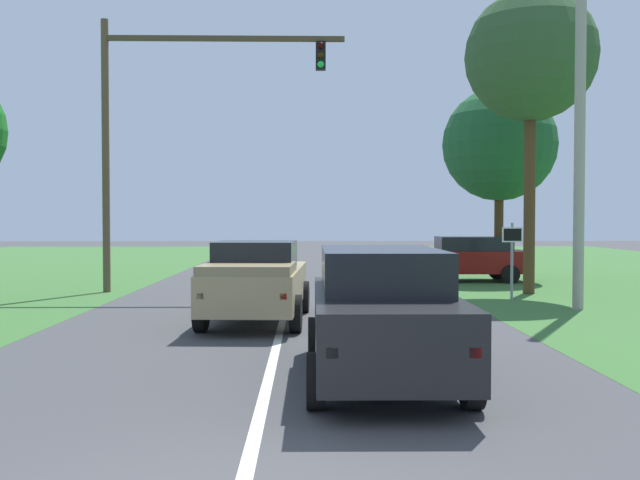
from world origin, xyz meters
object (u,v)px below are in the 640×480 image
(red_suv_near, at_px, (381,311))
(oak_tree_right, at_px, (499,145))
(pickup_truck_lead, at_px, (257,281))
(utility_pole_right, at_px, (580,123))
(traffic_light, at_px, (164,114))
(extra_tree_1, at_px, (531,57))
(keep_moving_sign, at_px, (512,250))
(crossing_suv_far, at_px, (469,258))

(red_suv_near, bearing_deg, oak_tree_right, 69.39)
(pickup_truck_lead, bearing_deg, oak_tree_right, 52.87)
(pickup_truck_lead, xyz_separation_m, utility_pole_right, (8.32, 2.15, 3.94))
(oak_tree_right, xyz_separation_m, utility_pole_right, (-0.52, -9.53, -0.45))
(pickup_truck_lead, distance_m, oak_tree_right, 15.30)
(red_suv_near, height_order, oak_tree_right, oak_tree_right)
(red_suv_near, bearing_deg, utility_pole_right, 52.74)
(pickup_truck_lead, bearing_deg, red_suv_near, -68.72)
(traffic_light, height_order, extra_tree_1, extra_tree_1)
(traffic_light, xyz_separation_m, extra_tree_1, (11.70, -0.78, 1.70))
(red_suv_near, height_order, extra_tree_1, extra_tree_1)
(traffic_light, relative_size, utility_pole_right, 0.90)
(traffic_light, bearing_deg, keep_moving_sign, -13.10)
(oak_tree_right, bearing_deg, pickup_truck_lead, -127.13)
(red_suv_near, bearing_deg, traffic_light, 114.60)
(keep_moving_sign, relative_size, oak_tree_right, 0.30)
(traffic_light, height_order, keep_moving_sign, traffic_light)
(keep_moving_sign, bearing_deg, utility_pole_right, -61.28)
(pickup_truck_lead, relative_size, utility_pole_right, 0.53)
(traffic_light, bearing_deg, red_suv_near, -65.40)
(pickup_truck_lead, height_order, traffic_light, traffic_light)
(oak_tree_right, xyz_separation_m, crossing_suv_far, (-1.51, -1.28, -4.45))
(keep_moving_sign, relative_size, utility_pole_right, 0.23)
(red_suv_near, height_order, utility_pole_right, utility_pole_right)
(crossing_suv_far, distance_m, utility_pole_right, 9.22)
(pickup_truck_lead, height_order, extra_tree_1, extra_tree_1)
(pickup_truck_lead, distance_m, utility_pole_right, 9.46)
(keep_moving_sign, height_order, oak_tree_right, oak_tree_right)
(extra_tree_1, bearing_deg, oak_tree_right, 83.86)
(keep_moving_sign, bearing_deg, red_suv_near, -116.07)
(pickup_truck_lead, bearing_deg, traffic_light, 117.35)
(pickup_truck_lead, bearing_deg, keep_moving_sign, 30.52)
(crossing_suv_far, relative_size, extra_tree_1, 0.47)
(extra_tree_1, bearing_deg, red_suv_near, -116.91)
(red_suv_near, xyz_separation_m, pickup_truck_lead, (-2.26, 5.82, -0.06))
(red_suv_near, relative_size, utility_pole_right, 0.51)
(pickup_truck_lead, bearing_deg, extra_tree_1, 35.80)
(oak_tree_right, relative_size, extra_tree_1, 0.80)
(keep_moving_sign, bearing_deg, traffic_light, 166.90)
(traffic_light, distance_m, crossing_suv_far, 12.42)
(crossing_suv_far, bearing_deg, extra_tree_1, -78.75)
(keep_moving_sign, xyz_separation_m, extra_tree_1, (1.04, 1.70, 6.03))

